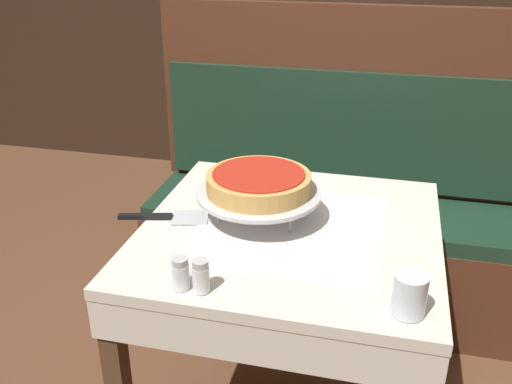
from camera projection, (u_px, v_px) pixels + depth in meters
The scene contains 10 objects.
dining_table_front at pixel (289, 257), 1.57m from camera, with size 0.79×0.79×0.76m.
dining_table_rear at pixel (314, 100), 3.08m from camera, with size 0.70×0.70×0.76m.
booth_bench at pixel (337, 225), 2.39m from camera, with size 1.56×0.44×1.23m.
pizza_pan_stand at pixel (259, 195), 1.54m from camera, with size 0.34×0.34×0.08m.
deep_dish_pizza at pixel (259, 182), 1.53m from camera, with size 0.28×0.28×0.05m.
pizza_server at pixel (167, 217), 1.58m from camera, with size 0.25×0.11×0.01m.
water_glass_near at pixel (410, 295), 1.17m from camera, with size 0.07×0.07×0.09m.
salt_shaker at pixel (181, 273), 1.26m from camera, with size 0.04×0.04×0.08m.
pepper_shaker at pixel (201, 276), 1.25m from camera, with size 0.04×0.04×0.08m.
condiment_caddy at pixel (316, 71), 3.09m from camera, with size 0.15×0.15×0.16m.
Camera 1 is at (0.23, -1.33, 1.50)m, focal length 40.00 mm.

